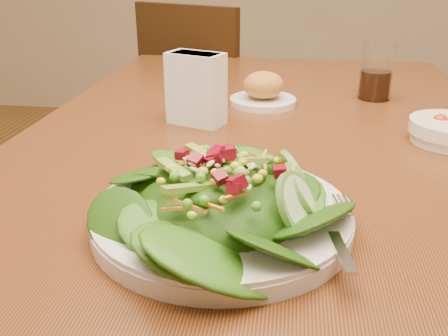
{
  "coord_description": "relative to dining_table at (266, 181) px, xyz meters",
  "views": [
    {
      "loc": [
        0.04,
        -0.88,
        1.05
      ],
      "look_at": [
        -0.04,
        -0.33,
        0.82
      ],
      "focal_mm": 40.0,
      "sensor_mm": 36.0,
      "label": 1
    }
  ],
  "objects": [
    {
      "name": "dining_table",
      "position": [
        0.0,
        0.0,
        0.0
      ],
      "size": [
        0.9,
        1.4,
        0.75
      ],
      "color": "brown",
      "rests_on": "ground_plane"
    },
    {
      "name": "chair_far",
      "position": [
        -0.27,
        0.89,
        -0.17
      ],
      "size": [
        0.55,
        0.55,
        0.9
      ],
      "rotation": [
        0.0,
        0.0,
        2.73
      ],
      "color": "black",
      "rests_on": "ground_plane"
    },
    {
      "name": "salad_plate",
      "position": [
        -0.03,
        -0.35,
        0.13
      ],
      "size": [
        0.31,
        0.31,
        0.09
      ],
      "rotation": [
        0.0,
        0.0,
        0.28
      ],
      "color": "silver",
      "rests_on": "dining_table"
    },
    {
      "name": "bread_plate",
      "position": [
        -0.02,
        0.18,
        0.13
      ],
      "size": [
        0.14,
        0.14,
        0.07
      ],
      "color": "silver",
      "rests_on": "dining_table"
    },
    {
      "name": "drinking_glass",
      "position": [
        0.22,
        0.26,
        0.16
      ],
      "size": [
        0.07,
        0.07,
        0.13
      ],
      "color": "silver",
      "rests_on": "dining_table"
    },
    {
      "name": "napkin_holder",
      "position": [
        -0.14,
        0.03,
        0.17
      ],
      "size": [
        0.12,
        0.09,
        0.13
      ],
      "rotation": [
        0.0,
        0.0,
        -0.36
      ],
      "color": "white",
      "rests_on": "dining_table"
    }
  ]
}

